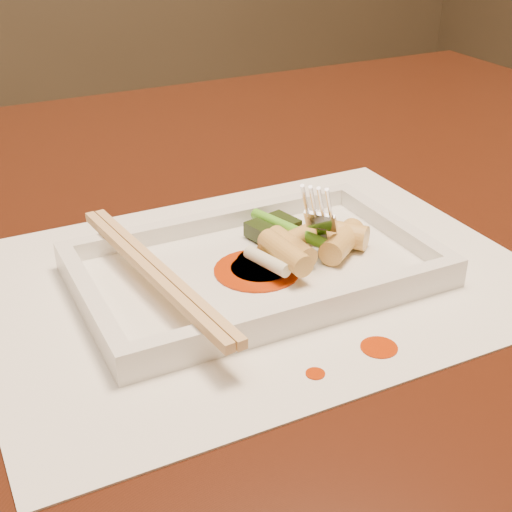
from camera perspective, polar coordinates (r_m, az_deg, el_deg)
name	(u,v)px	position (r m, az deg, el deg)	size (l,w,h in m)	color
table	(147,347)	(0.64, -8.69, -7.21)	(1.40, 0.90, 0.75)	black
placemat	(256,278)	(0.53, 0.00, -1.78)	(0.40, 0.30, 0.00)	white
sauce_splatter_a	(379,347)	(0.46, 9.82, -7.21)	(0.02, 0.02, 0.00)	#B12F05
sauce_splatter_b	(315,374)	(0.44, 4.77, -9.36)	(0.01, 0.01, 0.00)	#B12F05
plate_base	(256,273)	(0.53, 0.00, -1.33)	(0.26, 0.16, 0.01)	white
plate_rim_far	(216,221)	(0.58, -3.25, 2.84)	(0.26, 0.01, 0.01)	white
plate_rim_near	(307,308)	(0.47, 4.06, -4.19)	(0.26, 0.01, 0.01)	white
plate_rim_left	(90,299)	(0.49, -13.14, -3.41)	(0.01, 0.14, 0.01)	white
plate_rim_right	(394,226)	(0.58, 10.96, 2.33)	(0.01, 0.14, 0.01)	white
veg_piece	(273,228)	(0.57, 1.35, 2.24)	(0.04, 0.03, 0.01)	black
scallion_white	(267,261)	(0.51, 0.90, -0.42)	(0.01, 0.01, 0.04)	#EAEACC
scallion_green	(293,230)	(0.55, 2.96, 2.08)	(0.01, 0.01, 0.09)	#46A21A
chopstick_a	(149,272)	(0.49, -8.57, -1.27)	(0.01, 0.21, 0.01)	tan
chopstick_b	(160,269)	(0.49, -7.70, -1.06)	(0.01, 0.21, 0.01)	tan
fork	(329,151)	(0.54, 5.84, 8.36)	(0.09, 0.10, 0.14)	silver
sauce_blob_0	(260,268)	(0.53, 0.33, -0.97)	(0.04, 0.04, 0.00)	#B12F05
sauce_blob_1	(263,260)	(0.54, 0.56, -0.35)	(0.04, 0.04, 0.00)	#B12F05
sauce_blob_2	(257,270)	(0.52, 0.07, -1.14)	(0.06, 0.06, 0.00)	#B12F05
rice_cake_0	(287,243)	(0.54, 2.52, 1.03)	(0.02, 0.02, 0.05)	#E1C169
rice_cake_1	(291,247)	(0.53, 2.81, 0.71)	(0.02, 0.02, 0.04)	#E1C169
rice_cake_2	(285,253)	(0.51, 2.33, 0.28)	(0.02, 0.02, 0.05)	#E1C169
rice_cake_3	(342,242)	(0.55, 6.91, 1.15)	(0.02, 0.02, 0.05)	#E1C169
rice_cake_4	(338,233)	(0.56, 6.55, 1.81)	(0.02, 0.02, 0.05)	#E1C169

